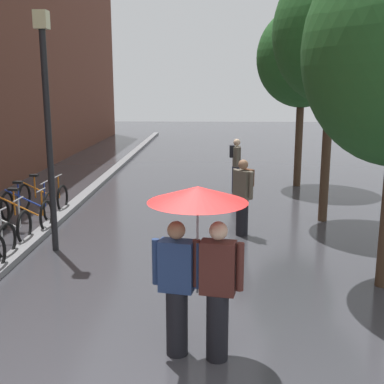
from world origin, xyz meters
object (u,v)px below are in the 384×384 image
at_px(parked_bicycle_5, 43,197).
at_px(pedestrian_walking_midground, 243,195).
at_px(couple_under_umbrella, 197,245).
at_px(parked_bicycle_2, 0,225).
at_px(street_tree_2, 303,58).
at_px(parked_bicycle_3, 24,214).
at_px(pedestrian_walking_far, 236,164).
at_px(parked_bicycle_4, 28,205).
at_px(street_lamp_post, 47,117).
at_px(street_tree_1, 333,33).

bearing_deg(parked_bicycle_5, pedestrian_walking_midground, -20.62).
bearing_deg(couple_under_umbrella, parked_bicycle_2, 135.19).
bearing_deg(couple_under_umbrella, street_tree_2, 73.96).
xyz_separation_m(parked_bicycle_3, pedestrian_walking_far, (4.91, 4.20, 0.49)).
distance_m(street_tree_2, pedestrian_walking_midground, 6.60).
height_order(parked_bicycle_4, couple_under_umbrella, couple_under_umbrella).
relative_size(parked_bicycle_3, parked_bicycle_5, 0.99).
bearing_deg(parked_bicycle_3, couple_under_umbrella, -51.50).
relative_size(street_tree_2, street_lamp_post, 1.24).
relative_size(street_tree_2, parked_bicycle_5, 4.92).
height_order(parked_bicycle_3, couple_under_umbrella, couple_under_umbrella).
xyz_separation_m(parked_bicycle_4, pedestrian_walking_far, (5.12, 3.39, 0.49)).
xyz_separation_m(street_tree_2, parked_bicycle_4, (-7.16, -4.45, -3.63)).
relative_size(parked_bicycle_2, pedestrian_walking_far, 0.68).
xyz_separation_m(couple_under_umbrella, street_lamp_post, (-2.89, 3.72, 1.22)).
relative_size(parked_bicycle_3, pedestrian_walking_far, 0.69).
xyz_separation_m(parked_bicycle_2, parked_bicycle_3, (0.16, 0.89, 0.00)).
relative_size(couple_under_umbrella, street_lamp_post, 0.46).
distance_m(parked_bicycle_2, parked_bicycle_3, 0.91).
xyz_separation_m(pedestrian_walking_midground, pedestrian_walking_far, (0.08, 4.36, -0.01)).
bearing_deg(street_lamp_post, parked_bicycle_4, 122.13).
bearing_deg(street_tree_1, pedestrian_walking_midground, -148.40).
distance_m(street_tree_2, parked_bicycle_5, 8.72).
bearing_deg(pedestrian_walking_midground, street_tree_1, 31.60).
height_order(pedestrian_walking_midground, pedestrian_walking_far, pedestrian_walking_midground).
relative_size(parked_bicycle_3, parked_bicycle_4, 1.02).
distance_m(parked_bicycle_2, couple_under_umbrella, 5.93).
height_order(street_tree_2, parked_bicycle_4, street_tree_2).
bearing_deg(street_tree_2, pedestrian_walking_far, -152.52).
bearing_deg(parked_bicycle_2, couple_under_umbrella, -44.81).
height_order(parked_bicycle_4, pedestrian_walking_midground, pedestrian_walking_midground).
distance_m(street_tree_1, street_tree_2, 4.20).
relative_size(pedestrian_walking_midground, pedestrian_walking_far, 1.02).
height_order(parked_bicycle_2, parked_bicycle_3, same).
distance_m(parked_bicycle_2, pedestrian_walking_midground, 5.07).
xyz_separation_m(parked_bicycle_2, street_lamp_post, (1.26, -0.40, 2.23)).
bearing_deg(pedestrian_walking_midground, pedestrian_walking_far, 89.01).
relative_size(street_tree_2, pedestrian_walking_far, 3.42).
relative_size(street_tree_1, parked_bicycle_2, 5.36).
height_order(parked_bicycle_3, pedestrian_walking_midground, pedestrian_walking_midground).
relative_size(couple_under_umbrella, pedestrian_walking_midground, 1.25).
bearing_deg(street_tree_1, parked_bicycle_2, -164.31).
bearing_deg(parked_bicycle_4, parked_bicycle_3, -74.96).
xyz_separation_m(street_tree_2, street_lamp_post, (-5.84, -6.55, -1.40)).
relative_size(parked_bicycle_5, couple_under_umbrella, 0.55).
relative_size(parked_bicycle_3, pedestrian_walking_midground, 0.68).
bearing_deg(couple_under_umbrella, parked_bicycle_3, 128.50).
bearing_deg(parked_bicycle_2, parked_bicycle_5, 89.91).
xyz_separation_m(parked_bicycle_3, pedestrian_walking_midground, (4.83, -0.16, 0.50)).
relative_size(parked_bicycle_2, parked_bicycle_4, 1.00).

